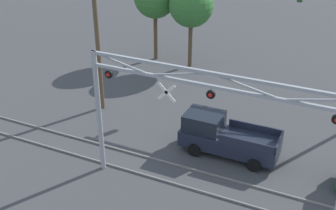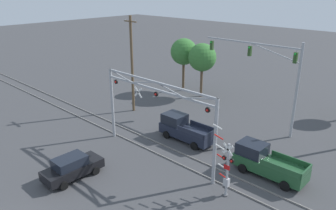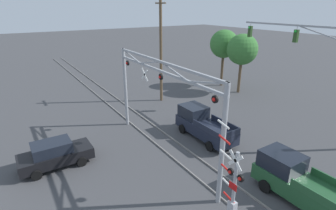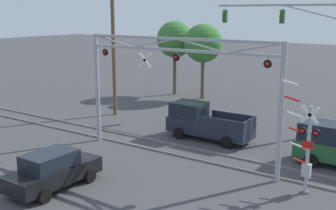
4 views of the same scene
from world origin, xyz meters
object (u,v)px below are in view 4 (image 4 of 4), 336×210
at_px(crossing_gantry, 176,77).
at_px(utility_pole_left, 113,44).
at_px(traffic_signal_span, 320,38).
at_px(sedan_waiting, 53,170).
at_px(pickup_truck_lead, 205,123).
at_px(background_tree_far_right_verge, 175,40).
at_px(crossing_signal_mast, 306,151).
at_px(background_tree_far_left_verge, 203,44).

xyz_separation_m(crossing_gantry, utility_pole_left, (-9.20, 5.57, 0.91)).
xyz_separation_m(crossing_gantry, traffic_signal_span, (4.14, 10.97, 1.56)).
xyz_separation_m(sedan_waiting, utility_pole_left, (-6.89, 11.91, 4.46)).
bearing_deg(utility_pole_left, pickup_truck_lead, -10.63).
xyz_separation_m(crossing_gantry, background_tree_far_right_verge, (-9.94, 14.87, 0.75)).
distance_m(crossing_signal_mast, traffic_signal_span, 12.58).
bearing_deg(crossing_gantry, traffic_signal_span, 69.32).
distance_m(crossing_gantry, background_tree_far_left_verge, 16.07).
distance_m(sedan_waiting, utility_pole_left, 14.47).
height_order(crossing_gantry, pickup_truck_lead, crossing_gantry).
relative_size(pickup_truck_lead, sedan_waiting, 1.21).
bearing_deg(traffic_signal_span, utility_pole_left, -157.97).
distance_m(crossing_gantry, background_tree_far_right_verge, 17.90).
xyz_separation_m(pickup_truck_lead, background_tree_far_right_verge, (-9.49, 10.94, 4.11)).
relative_size(crossing_gantry, background_tree_far_right_verge, 1.67).
bearing_deg(traffic_signal_span, crossing_signal_mast, -76.18).
bearing_deg(traffic_signal_span, background_tree_far_left_verge, 161.72).
bearing_deg(background_tree_far_left_verge, crossing_gantry, -65.12).
distance_m(traffic_signal_span, utility_pole_left, 14.41).
relative_size(pickup_truck_lead, background_tree_far_left_verge, 0.79).
bearing_deg(background_tree_far_right_verge, crossing_gantry, -56.22).
height_order(pickup_truck_lead, background_tree_far_left_verge, background_tree_far_left_verge).
distance_m(sedan_waiting, background_tree_far_right_verge, 22.95).
distance_m(crossing_signal_mast, background_tree_far_left_verge, 20.69).
distance_m(crossing_gantry, crossing_signal_mast, 7.44).
distance_m(background_tree_far_left_verge, background_tree_far_right_verge, 3.21).
bearing_deg(pickup_truck_lead, background_tree_far_right_verge, 130.94).
height_order(crossing_signal_mast, pickup_truck_lead, crossing_signal_mast).
height_order(utility_pole_left, background_tree_far_left_verge, utility_pole_left).
distance_m(utility_pole_left, background_tree_far_left_verge, 9.33).
relative_size(traffic_signal_span, background_tree_far_left_verge, 1.49).
bearing_deg(utility_pole_left, traffic_signal_span, 22.03).
bearing_deg(sedan_waiting, pickup_truck_lead, 79.75).
relative_size(crossing_signal_mast, traffic_signal_span, 0.49).
xyz_separation_m(utility_pole_left, background_tree_far_left_verge, (2.44, 9.00, -0.38)).
bearing_deg(background_tree_far_right_verge, traffic_signal_span, -15.47).
height_order(traffic_signal_span, background_tree_far_left_verge, traffic_signal_span).
height_order(pickup_truck_lead, sedan_waiting, pickup_truck_lead).
relative_size(background_tree_far_left_verge, background_tree_far_right_verge, 0.97).
height_order(pickup_truck_lead, background_tree_far_right_verge, background_tree_far_right_verge).
relative_size(crossing_signal_mast, background_tree_far_left_verge, 0.73).
bearing_deg(crossing_signal_mast, background_tree_far_right_verge, 137.59).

